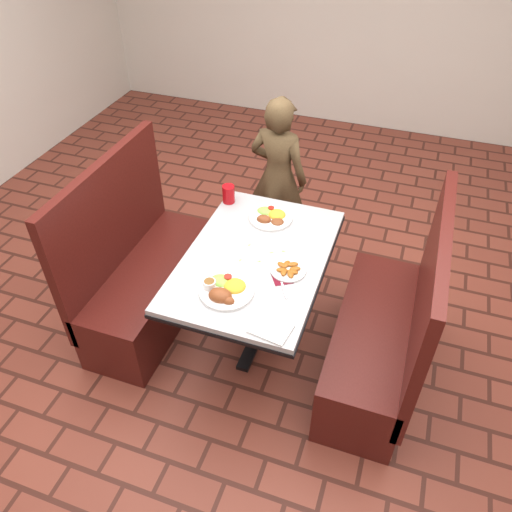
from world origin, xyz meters
name	(u,v)px	position (x,y,z in m)	size (l,w,h in m)	color
room	(256,52)	(0.00, 0.00, 1.91)	(7.00, 7.04, 2.82)	brown
dining_table	(256,268)	(0.00, 0.00, 0.65)	(0.81, 1.21, 0.75)	#ACAEB1
booth_bench_left	(145,278)	(-0.80, 0.00, 0.33)	(0.47, 1.20, 1.17)	#4A1511
booth_bench_right	(382,338)	(0.80, 0.00, 0.33)	(0.47, 1.20, 1.17)	#4A1511
diner_person	(278,177)	(-0.19, 1.05, 0.64)	(0.46, 0.30, 1.27)	brown
near_dinner_plate	(225,288)	(-0.06, -0.34, 0.78)	(0.30, 0.30, 0.09)	white
far_dinner_plate	(271,215)	(-0.03, 0.38, 0.78)	(0.28, 0.28, 0.07)	white
plantain_plate	(288,270)	(0.21, -0.06, 0.76)	(0.20, 0.20, 0.03)	white
maroon_napkin	(282,278)	(0.20, -0.13, 0.75)	(0.10, 0.10, 0.00)	maroon
spoon_utensil	(284,290)	(0.24, -0.22, 0.76)	(0.01, 0.13, 0.00)	silver
red_tumbler	(229,194)	(-0.36, 0.47, 0.81)	(0.08, 0.08, 0.12)	#B20B11
paper_napkin	(271,329)	(0.26, -0.51, 0.76)	(0.20, 0.15, 0.01)	white
knife_utensil	(217,287)	(-0.11, -0.33, 0.76)	(0.01, 0.15, 0.00)	silver
fork_utensil	(212,287)	(-0.14, -0.33, 0.76)	(0.01, 0.14, 0.00)	#B7B8BC
lettuce_shreds	(266,251)	(0.04, 0.06, 0.75)	(0.28, 0.32, 0.00)	#91D053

